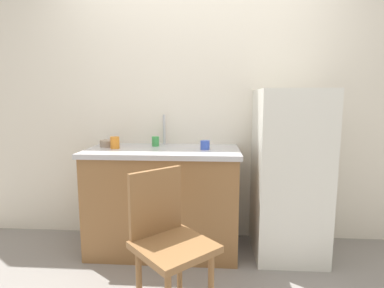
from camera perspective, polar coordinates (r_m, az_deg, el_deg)
back_wall at (r=2.86m, az=0.94°, el=7.23°), size 4.80×0.10×2.50m
cabinet_base at (r=2.68m, az=-5.35°, el=-10.78°), size 1.25×0.60×0.85m
countertop at (r=2.57m, az=-5.49°, el=-1.33°), size 1.29×0.64×0.04m
faucet at (r=2.80m, az=-5.27°, el=2.71°), size 0.02×0.02×0.28m
refrigerator at (r=2.66m, az=17.79°, el=-5.36°), size 0.55×0.60×1.39m
chair at (r=1.86m, az=-4.55°, el=-17.34°), size 0.57×0.57×0.89m
terracotta_bowl at (r=2.79m, az=-15.39°, el=0.13°), size 0.16×0.16×0.06m
cup_blue at (r=2.52m, az=2.47°, el=-0.18°), size 0.08×0.08×0.07m
cup_green at (r=2.72m, az=-6.89°, el=0.50°), size 0.06×0.06×0.09m
cup_orange at (r=2.65m, az=-14.34°, el=0.27°), size 0.08×0.08×0.10m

